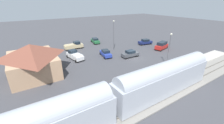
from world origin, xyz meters
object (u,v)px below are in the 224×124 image
object	(u,v)px
pickup_white	(75,55)
station_building	(32,59)
sedan_green	(95,41)
sedan_charcoal	(130,54)
light_pole_near_platform	(170,45)
pedestrian_on_platform	(162,72)
light_pole_lot_center	(114,32)
sedan_navy	(145,42)
sedan_blue	(106,53)
suv_red	(162,45)
pickup_tan	(74,45)

from	to	relation	value
pickup_white	station_building	bearing A→B (deg)	109.89
pickup_white	sedan_green	distance (m)	15.19
sedan_charcoal	light_pole_near_platform	distance (m)	9.83
pedestrian_on_platform	light_pole_lot_center	world-z (taller)	light_pole_lot_center
pedestrian_on_platform	sedan_navy	size ratio (longest dim) A/B	0.36
light_pole_near_platform	light_pole_lot_center	world-z (taller)	light_pole_lot_center
pedestrian_on_platform	station_building	bearing A→B (deg)	53.37
pickup_white	light_pole_near_platform	bearing A→B (deg)	-131.99
light_pole_lot_center	sedan_blue	bearing A→B (deg)	126.49
station_building	pickup_white	size ratio (longest dim) A/B	2.05
light_pole_near_platform	suv_red	bearing A→B (deg)	-44.67
station_building	pickup_white	bearing A→B (deg)	-70.11
pickup_white	sedan_blue	world-z (taller)	pickup_white
pickup_white	sedan_charcoal	world-z (taller)	pickup_white
sedan_blue	pickup_white	bearing A→B (deg)	71.27
station_building	pickup_tan	bearing A→B (deg)	-45.97
sedan_green	sedan_blue	xyz separation A→B (m)	(-13.02, 3.60, 0.00)
suv_red	sedan_green	size ratio (longest dim) A/B	1.10
suv_red	light_pole_lot_center	distance (m)	14.79
station_building	suv_red	world-z (taller)	station_building
pickup_tan	sedan_blue	xyz separation A→B (m)	(-10.69, -4.66, -0.15)
sedan_blue	light_pole_near_platform	size ratio (longest dim) A/B	0.67
light_pole_lot_center	pickup_tan	bearing A→B (deg)	53.32
light_pole_lot_center	station_building	bearing A→B (deg)	101.73
suv_red	light_pole_lot_center	xyz separation A→B (m)	(7.38, 12.15, 4.07)
station_building	sedan_blue	distance (m)	16.79
pickup_tan	light_pole_lot_center	distance (m)	12.60
station_building	light_pole_lot_center	bearing A→B (deg)	-78.27
station_building	light_pole_lot_center	xyz separation A→B (m)	(4.46, -21.48, 2.08)
pedestrian_on_platform	light_pole_lot_center	size ratio (longest dim) A/B	0.20
sedan_charcoal	sedan_green	xyz separation A→B (m)	(16.78, 1.46, 0.00)
sedan_charcoal	pickup_white	bearing A→B (deg)	63.29
suv_red	sedan_green	distance (m)	21.50
station_building	pedestrian_on_platform	world-z (taller)	station_building
suv_red	sedan_green	bearing A→B (deg)	38.58
suv_red	pickup_tan	bearing A→B (deg)	56.26
pickup_white	pickup_tan	xyz separation A→B (m)	(8.20, -2.68, 0.00)
pedestrian_on_platform	suv_red	bearing A→B (deg)	-50.17
pickup_white	sedan_green	size ratio (longest dim) A/B	1.19
station_building	pickup_white	distance (m)	10.08
sedan_charcoal	suv_red	bearing A→B (deg)	-90.15
sedan_navy	light_pole_lot_center	bearing A→B (deg)	85.20
pickup_white	suv_red	size ratio (longest dim) A/B	1.08
pedestrian_on_platform	pickup_tan	size ratio (longest dim) A/B	0.31
pedestrian_on_platform	sedan_charcoal	distance (m)	11.89
pickup_white	light_pole_near_platform	size ratio (longest dim) A/B	0.79
sedan_green	light_pole_near_platform	world-z (taller)	light_pole_near_platform
sedan_charcoal	sedan_navy	world-z (taller)	same
station_building	sedan_charcoal	world-z (taller)	station_building
station_building	sedan_green	xyz separation A→B (m)	(13.89, -20.22, -2.26)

